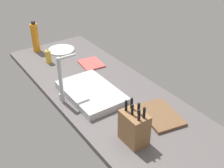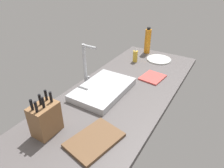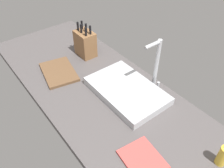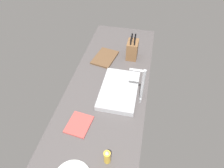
{
  "view_description": "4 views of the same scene",
  "coord_description": "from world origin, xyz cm",
  "px_view_note": "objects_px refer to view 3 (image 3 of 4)",
  "views": [
    {
      "loc": [
        -129.96,
        86.91,
        107.06
      ],
      "look_at": [
        0.15,
        -3.01,
        9.67
      ],
      "focal_mm": 45.63,
      "sensor_mm": 36.0,
      "label": 1
    },
    {
      "loc": [
        -96.79,
        -58.0,
        82.5
      ],
      "look_at": [
        5.02,
        3.65,
        11.77
      ],
      "focal_mm": 32.62,
      "sensor_mm": 36.0,
      "label": 2
    },
    {
      "loc": [
        78.37,
        -57.4,
        96.68
      ],
      "look_at": [
        0.16,
        3.12,
        11.85
      ],
      "focal_mm": 37.55,
      "sensor_mm": 36.0,
      "label": 3
    },
    {
      "loc": [
        113.51,
        27.49,
        126.12
      ],
      "look_at": [
        3.95,
        4.39,
        11.27
      ],
      "focal_mm": 31.6,
      "sensor_mm": 36.0,
      "label": 4
    }
  ],
  "objects_px": {
    "sink_basin": "(127,91)",
    "soap_bottle": "(223,155)",
    "knife_block": "(85,43)",
    "faucet": "(156,61)",
    "cutting_board": "(59,72)",
    "dish_towel": "(143,159)"
  },
  "relations": [
    {
      "from": "cutting_board",
      "to": "faucet",
      "type": "bearing_deg",
      "value": 40.73
    },
    {
      "from": "sink_basin",
      "to": "knife_block",
      "type": "height_order",
      "value": "knife_block"
    },
    {
      "from": "sink_basin",
      "to": "soap_bottle",
      "type": "xyz_separation_m",
      "value": [
        0.59,
        0.03,
        0.03
      ]
    },
    {
      "from": "faucet",
      "to": "cutting_board",
      "type": "relative_size",
      "value": 1.12
    },
    {
      "from": "knife_block",
      "to": "faucet",
      "type": "bearing_deg",
      "value": 14.94
    },
    {
      "from": "sink_basin",
      "to": "soap_bottle",
      "type": "distance_m",
      "value": 0.59
    },
    {
      "from": "sink_basin",
      "to": "dish_towel",
      "type": "relative_size",
      "value": 2.41
    },
    {
      "from": "faucet",
      "to": "soap_bottle",
      "type": "relative_size",
      "value": 2.33
    },
    {
      "from": "sink_basin",
      "to": "cutting_board",
      "type": "xyz_separation_m",
      "value": [
        -0.42,
        -0.22,
        -0.01
      ]
    },
    {
      "from": "cutting_board",
      "to": "soap_bottle",
      "type": "relative_size",
      "value": 2.09
    },
    {
      "from": "faucet",
      "to": "dish_towel",
      "type": "relative_size",
      "value": 1.63
    },
    {
      "from": "faucet",
      "to": "cutting_board",
      "type": "distance_m",
      "value": 0.63
    },
    {
      "from": "sink_basin",
      "to": "cutting_board",
      "type": "height_order",
      "value": "sink_basin"
    },
    {
      "from": "cutting_board",
      "to": "soap_bottle",
      "type": "bearing_deg",
      "value": 14.12
    },
    {
      "from": "cutting_board",
      "to": "knife_block",
      "type": "bearing_deg",
      "value": 106.22
    },
    {
      "from": "sink_basin",
      "to": "soap_bottle",
      "type": "bearing_deg",
      "value": 3.25
    },
    {
      "from": "faucet",
      "to": "dish_towel",
      "type": "bearing_deg",
      "value": -50.12
    },
    {
      "from": "knife_block",
      "to": "sink_basin",
      "type": "bearing_deg",
      "value": -3.81
    },
    {
      "from": "soap_bottle",
      "to": "cutting_board",
      "type": "bearing_deg",
      "value": -165.88
    },
    {
      "from": "sink_basin",
      "to": "knife_block",
      "type": "relative_size",
      "value": 1.94
    },
    {
      "from": "sink_basin",
      "to": "dish_towel",
      "type": "distance_m",
      "value": 0.44
    },
    {
      "from": "sink_basin",
      "to": "cutting_board",
      "type": "distance_m",
      "value": 0.47
    }
  ]
}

